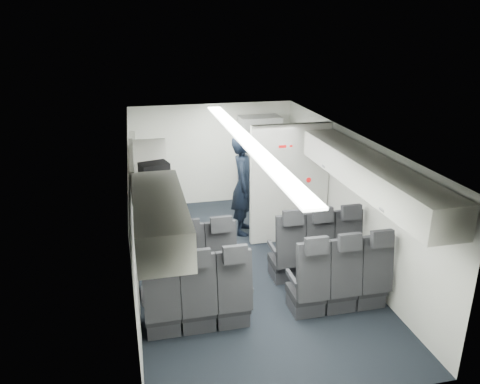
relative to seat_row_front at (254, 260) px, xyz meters
name	(u,v)px	position (x,y,z in m)	size (l,w,h in m)	color
cabin_shell	(246,202)	(0.00, 0.53, 0.72)	(3.41, 6.01, 2.16)	black
seat_row_front	(254,260)	(0.00, 0.00, 0.00)	(3.33, 0.56, 1.24)	#242427
seat_row_mid	(271,292)	(0.00, -0.90, 0.00)	(3.33, 0.56, 1.24)	#242427
overhead_bin_left_rear	(160,216)	(-1.40, -1.47, 1.46)	(0.53, 1.80, 0.40)	silver
overhead_bin_left_front_open	(149,176)	(-1.44, 0.28, 1.33)	(0.64, 1.70, 0.72)	#9E9E93
overhead_bin_right_rear	(404,195)	(1.40, -1.47, 1.46)	(0.53, 1.80, 0.40)	silver
overhead_bin_right_front	(340,155)	(1.40, 0.28, 1.46)	(0.53, 1.70, 0.40)	silver
bulkhead_partition	(290,184)	(0.98, 1.33, 0.67)	(1.40, 0.15, 2.13)	silver
galley_unit	(259,161)	(0.95, 3.25, 0.55)	(0.85, 0.52, 1.90)	#939399
boarding_door	(136,188)	(-1.64, 2.09, 0.55)	(0.12, 1.27, 1.86)	silver
flight_attendant	(244,185)	(0.28, 1.85, 0.52)	(0.68, 0.44, 1.86)	black
carry_on_bag	(154,171)	(-1.37, 0.27, 1.41)	(0.38, 0.27, 0.23)	black
papers	(254,180)	(0.47, 1.80, 0.62)	(0.18, 0.02, 0.12)	white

